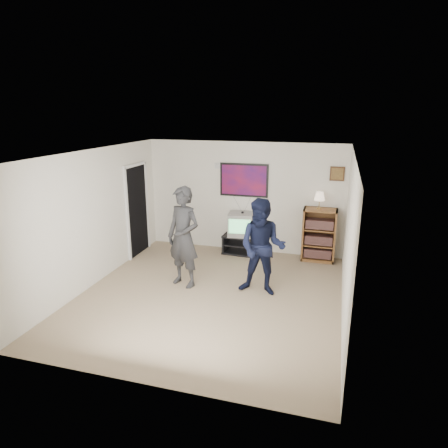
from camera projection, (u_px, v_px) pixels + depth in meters
The scene contains 13 objects.
room_shell at pixel (216, 222), 7.07m from camera, with size 4.51×5.00×2.51m.
media_stand at pixel (243, 244), 9.09m from camera, with size 0.90×0.53×0.43m.
crt_television at pixel (242, 224), 8.96m from camera, with size 0.61×0.51×0.51m, color gray, non-canonical shape.
bookshelf at pixel (319, 235), 8.59m from camera, with size 0.70×0.40×1.15m, color brown, non-canonical shape.
table_lamp at pixel (319, 200), 8.39m from camera, with size 0.23×0.23×0.36m, color #FFE0C1, non-canonical shape.
person_tall at pixel (183, 237), 7.28m from camera, with size 0.68×0.45×1.87m, color #242527.
person_short at pixel (262, 247), 6.95m from camera, with size 0.84×0.65×1.73m, color black.
controller_left at pixel (186, 223), 7.39m from camera, with size 0.03×0.11×0.03m, color white.
controller_right at pixel (262, 238), 7.10m from camera, with size 0.03×0.11×0.03m, color white.
poster at pixel (244, 180), 8.93m from camera, with size 1.10×0.03×0.75m, color black.
air_vent at pixel (220, 166), 8.99m from camera, with size 0.28×0.02×0.14m, color white.
small_picture at pixel (337, 174), 8.33m from camera, with size 0.30×0.03×0.30m, color black.
doorway at pixel (137, 211), 8.90m from camera, with size 0.03×0.85×2.00m, color black.
Camera 1 is at (2.03, -6.15, 3.19)m, focal length 32.00 mm.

